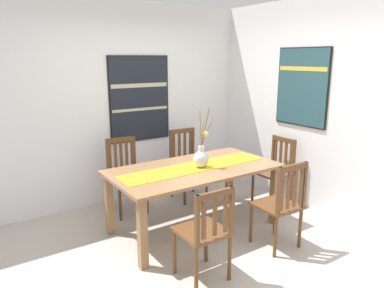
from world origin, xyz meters
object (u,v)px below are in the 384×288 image
object	(u,v)px
chair_1	(126,174)
painting_on_back_wall	(140,99)
chair_2	(205,231)
painting_on_side_wall	(302,87)
chair_0	(187,163)
chair_3	(276,170)
chair_4	(281,204)
centerpiece_vase	(201,157)
dining_table	(194,176)

from	to	relation	value
chair_1	painting_on_back_wall	world-z (taller)	painting_on_back_wall
chair_2	painting_on_side_wall	bearing A→B (deg)	19.70
chair_0	chair_3	xyz separation A→B (m)	(0.86, -0.88, -0.02)
chair_0	chair_3	bearing A→B (deg)	-45.52
chair_4	chair_1	bearing A→B (deg)	118.17
centerpiece_vase	chair_1	bearing A→B (deg)	118.42
chair_3	painting_on_back_wall	xyz separation A→B (m)	(-1.34, 1.33, 0.92)
chair_0	painting_on_side_wall	distance (m)	1.86
chair_2	chair_1	bearing A→B (deg)	88.88
centerpiece_vase	painting_on_side_wall	size ratio (longest dim) A/B	0.69
chair_0	painting_on_side_wall	world-z (taller)	painting_on_side_wall
dining_table	chair_0	world-z (taller)	chair_0
centerpiece_vase	chair_1	xyz separation A→B (m)	(-0.52, 0.96, -0.37)
chair_2	dining_table	bearing A→B (deg)	61.05
painting_on_back_wall	centerpiece_vase	bearing A→B (deg)	-86.55
dining_table	centerpiece_vase	distance (m)	0.23
chair_4	dining_table	bearing A→B (deg)	119.64
dining_table	chair_3	xyz separation A→B (m)	(1.32, -0.02, -0.16)
dining_table	chair_2	distance (m)	1.03
dining_table	chair_4	xyz separation A→B (m)	(0.49, -0.87, -0.15)
chair_1	dining_table	bearing A→B (deg)	-63.27
painting_on_back_wall	chair_1	bearing A→B (deg)	-136.43
chair_3	painting_on_side_wall	xyz separation A→B (m)	(0.26, -0.13, 1.11)
chair_1	chair_2	xyz separation A→B (m)	(-0.03, -1.80, -0.03)
centerpiece_vase	chair_0	distance (m)	1.06
painting_on_back_wall	chair_0	bearing A→B (deg)	-43.53
chair_1	chair_2	world-z (taller)	chair_1
chair_1	centerpiece_vase	bearing A→B (deg)	-61.58
chair_1	chair_3	distance (m)	2.00
dining_table	chair_1	size ratio (longest dim) A/B	1.99
dining_table	centerpiece_vase	world-z (taller)	centerpiece_vase
chair_0	centerpiece_vase	bearing A→B (deg)	-113.56
chair_4	painting_on_back_wall	xyz separation A→B (m)	(-0.52, 2.19, 0.91)
dining_table	chair_4	world-z (taller)	chair_4
chair_1	chair_3	xyz separation A→B (m)	(1.78, -0.92, -0.02)
chair_1	painting_on_back_wall	distance (m)	1.08
chair_4	chair_2	bearing A→B (deg)	-178.69
chair_2	chair_3	world-z (taller)	chair_3
dining_table	painting_on_side_wall	distance (m)	1.85
chair_3	painting_on_back_wall	size ratio (longest dim) A/B	0.78
dining_table	painting_on_side_wall	bearing A→B (deg)	-5.24
dining_table	chair_4	distance (m)	1.01
dining_table	painting_on_back_wall	distance (m)	1.52
chair_3	painting_on_side_wall	bearing A→B (deg)	-26.28
painting_on_side_wall	chair_2	bearing A→B (deg)	-160.30
chair_4	painting_on_side_wall	world-z (taller)	painting_on_side_wall
painting_on_side_wall	chair_3	bearing A→B (deg)	153.72
centerpiece_vase	chair_3	bearing A→B (deg)	1.54
chair_1	chair_2	distance (m)	1.80
dining_table	painting_on_back_wall	bearing A→B (deg)	90.96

